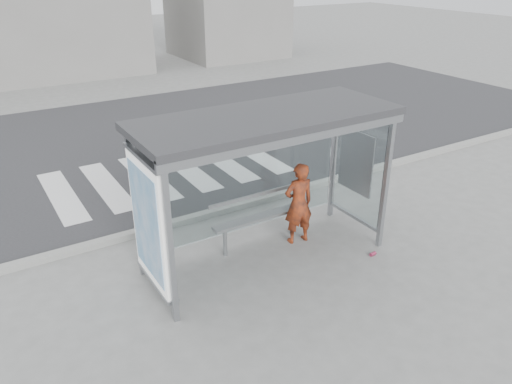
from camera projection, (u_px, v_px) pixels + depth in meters
ground at (266, 259)px, 8.76m from camera, size 80.00×80.00×0.00m
road at (134, 143)px, 14.15m from camera, size 30.00×10.00×0.01m
curb at (215, 212)px, 10.23m from camera, size 30.00×0.18×0.12m
crosswalk at (168, 173)px, 12.23m from camera, size 5.55×3.00×0.00m
bus_shelter at (245, 156)px, 7.78m from camera, size 4.25×1.65×2.62m
building_center at (43, 16)px, 21.57m from camera, size 8.00×5.00×5.00m
person at (299, 203)px, 8.98m from camera, size 0.61×0.43×1.55m
bench at (259, 217)px, 8.97m from camera, size 1.83×0.32×0.95m
soda_can at (373, 254)px, 8.83m from camera, size 0.13×0.08×0.07m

